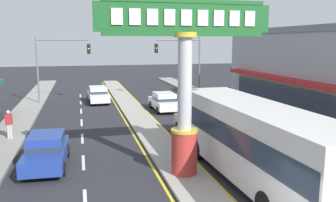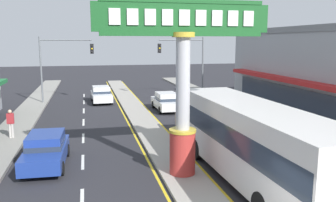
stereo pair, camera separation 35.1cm
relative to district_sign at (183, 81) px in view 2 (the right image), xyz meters
name	(u,v)px [view 2 (the right image)]	position (x,y,z in m)	size (l,w,h in m)	color
median_strip	(141,118)	(0.00, 11.68, -4.09)	(1.86, 52.00, 0.14)	#A39E93
sidewalk_left	(13,131)	(-8.64, 9.68, -4.07)	(2.21, 60.00, 0.18)	gray
sidewalk_right	(260,118)	(8.64, 9.68, -4.07)	(2.21, 60.00, 0.18)	gray
lane_markings	(144,123)	(0.00, 10.32, -4.15)	(8.60, 52.00, 0.01)	silver
district_sign	(183,81)	(0.00, 0.00, 0.00)	(7.33, 1.16, 7.31)	#B7332D
traffic_light_left_side	(61,58)	(-6.17, 20.15, 0.09)	(4.86, 0.46, 6.20)	slate
traffic_light_right_side	(187,56)	(6.17, 21.08, 0.09)	(4.86, 0.46, 6.20)	slate
sedan_near_right_lane	(46,150)	(-5.88, 2.70, -3.37)	(1.97, 4.37, 1.53)	navy
sedan_far_right_lane	(166,101)	(2.58, 14.62, -3.37)	(1.91, 4.34, 1.53)	white
bus_near_left_lane	(253,139)	(2.58, -1.34, -2.29)	(2.80, 11.26, 3.26)	silver
sedan_mid_left_lane	(101,94)	(-2.58, 19.98, -3.37)	(1.97, 4.37, 1.53)	white
suv_far_left_oncoming	(198,122)	(2.58, 5.78, -3.17)	(2.13, 4.68, 1.90)	tan
sedan_kerb_right	(331,163)	(5.88, -1.90, -3.37)	(2.03, 4.39, 1.53)	tan
pedestrian_far_side	(11,122)	(-8.34, 7.68, -3.03)	(0.42, 0.26, 1.67)	#B7B2AD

